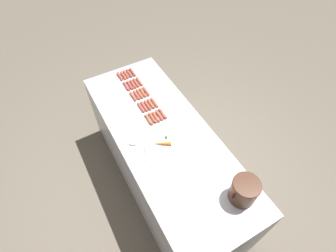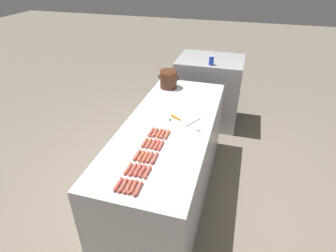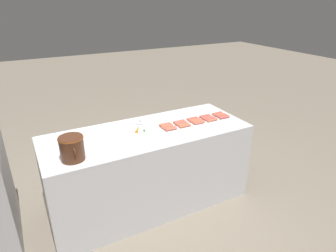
# 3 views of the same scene
# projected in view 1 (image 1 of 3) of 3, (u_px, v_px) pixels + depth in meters

# --- Properties ---
(ground_plane) EXTENTS (20.00, 20.00, 0.00)m
(ground_plane) POSITION_uv_depth(u_px,v_px,m) (165.00, 180.00, 3.13)
(ground_plane) COLOR #756B5B
(griddle_counter) EXTENTS (0.84, 2.18, 0.91)m
(griddle_counter) POSITION_uv_depth(u_px,v_px,m) (165.00, 161.00, 2.77)
(griddle_counter) COLOR #BCBCC1
(griddle_counter) RESTS_ON ground_plane
(hot_dog_0) EXTENTS (0.03, 0.15, 0.03)m
(hot_dog_0) POSITION_uv_depth(u_px,v_px,m) (133.00, 72.00, 2.94)
(hot_dog_0) COLOR #B84F47
(hot_dog_0) RESTS_ON griddle_counter
(hot_dog_1) EXTENTS (0.03, 0.15, 0.03)m
(hot_dog_1) POSITION_uv_depth(u_px,v_px,m) (139.00, 81.00, 2.84)
(hot_dog_1) COLOR #BB5B42
(hot_dog_1) RESTS_ON griddle_counter
(hot_dog_2) EXTENTS (0.03, 0.15, 0.03)m
(hot_dog_2) POSITION_uv_depth(u_px,v_px,m) (146.00, 91.00, 2.75)
(hot_dog_2) COLOR #B75647
(hot_dog_2) RESTS_ON griddle_counter
(hot_dog_3) EXTENTS (0.03, 0.15, 0.03)m
(hot_dog_3) POSITION_uv_depth(u_px,v_px,m) (154.00, 102.00, 2.65)
(hot_dog_3) COLOR #B55D44
(hot_dog_3) RESTS_ON griddle_counter
(hot_dog_4) EXTENTS (0.03, 0.15, 0.03)m
(hot_dog_4) POSITION_uv_depth(u_px,v_px,m) (163.00, 114.00, 2.55)
(hot_dog_4) COLOR #B45545
(hot_dog_4) RESTS_ON griddle_counter
(hot_dog_5) EXTENTS (0.04, 0.15, 0.03)m
(hot_dog_5) POSITION_uv_depth(u_px,v_px,m) (129.00, 73.00, 2.93)
(hot_dog_5) COLOR #B15244
(hot_dog_5) RESTS_ON griddle_counter
(hot_dog_6) EXTENTS (0.03, 0.15, 0.03)m
(hot_dog_6) POSITION_uv_depth(u_px,v_px,m) (136.00, 83.00, 2.83)
(hot_dog_6) COLOR #BC5046
(hot_dog_6) RESTS_ON griddle_counter
(hot_dog_7) EXTENTS (0.04, 0.15, 0.03)m
(hot_dog_7) POSITION_uv_depth(u_px,v_px,m) (143.00, 92.00, 2.74)
(hot_dog_7) COLOR #BE5C3E
(hot_dog_7) RESTS_ON griddle_counter
(hot_dog_8) EXTENTS (0.03, 0.15, 0.03)m
(hot_dog_8) POSITION_uv_depth(u_px,v_px,m) (151.00, 104.00, 2.64)
(hot_dog_8) COLOR #BA5E3F
(hot_dog_8) RESTS_ON griddle_counter
(hot_dog_9) EXTENTS (0.03, 0.15, 0.03)m
(hot_dog_9) POSITION_uv_depth(u_px,v_px,m) (159.00, 115.00, 2.54)
(hot_dog_9) COLOR #B15B45
(hot_dog_9) RESTS_ON griddle_counter
(hot_dog_10) EXTENTS (0.04, 0.15, 0.03)m
(hot_dog_10) POSITION_uv_depth(u_px,v_px,m) (126.00, 74.00, 2.91)
(hot_dog_10) COLOR #B55646
(hot_dog_10) RESTS_ON griddle_counter
(hot_dog_11) EXTENTS (0.03, 0.15, 0.03)m
(hot_dog_11) POSITION_uv_depth(u_px,v_px,m) (133.00, 84.00, 2.82)
(hot_dog_11) COLOR #BA5343
(hot_dog_11) RESTS_ON griddle_counter
(hot_dog_12) EXTENTS (0.03, 0.15, 0.03)m
(hot_dog_12) POSITION_uv_depth(u_px,v_px,m) (140.00, 94.00, 2.72)
(hot_dog_12) COLOR #BD5B40
(hot_dog_12) RESTS_ON griddle_counter
(hot_dog_13) EXTENTS (0.03, 0.15, 0.03)m
(hot_dog_13) POSITION_uv_depth(u_px,v_px,m) (148.00, 105.00, 2.62)
(hot_dog_13) COLOR #BA5045
(hot_dog_13) RESTS_ON griddle_counter
(hot_dog_14) EXTENTS (0.04, 0.15, 0.03)m
(hot_dog_14) POSITION_uv_depth(u_px,v_px,m) (156.00, 117.00, 2.53)
(hot_dog_14) COLOR #BC593D
(hot_dog_14) RESTS_ON griddle_counter
(hot_dog_15) EXTENTS (0.04, 0.15, 0.03)m
(hot_dog_15) POSITION_uv_depth(u_px,v_px,m) (123.00, 75.00, 2.90)
(hot_dog_15) COLOR #B2573D
(hot_dog_15) RESTS_ON griddle_counter
(hot_dog_16) EXTENTS (0.04, 0.15, 0.03)m
(hot_dog_16) POSITION_uv_depth(u_px,v_px,m) (130.00, 85.00, 2.81)
(hot_dog_16) COLOR #B85042
(hot_dog_16) RESTS_ON griddle_counter
(hot_dog_17) EXTENTS (0.03, 0.15, 0.03)m
(hot_dog_17) POSITION_uv_depth(u_px,v_px,m) (137.00, 95.00, 2.71)
(hot_dog_17) COLOR #B45741
(hot_dog_17) RESTS_ON griddle_counter
(hot_dog_18) EXTENTS (0.03, 0.15, 0.03)m
(hot_dog_18) POSITION_uv_depth(u_px,v_px,m) (144.00, 106.00, 2.62)
(hot_dog_18) COLOR #BE5442
(hot_dog_18) RESTS_ON griddle_counter
(hot_dog_19) EXTENTS (0.04, 0.15, 0.03)m
(hot_dog_19) POSITION_uv_depth(u_px,v_px,m) (152.00, 118.00, 2.52)
(hot_dog_19) COLOR #B85741
(hot_dog_19) RESTS_ON griddle_counter
(hot_dog_20) EXTENTS (0.03, 0.15, 0.03)m
(hot_dog_20) POSITION_uv_depth(u_px,v_px,m) (120.00, 76.00, 2.89)
(hot_dog_20) COLOR #BC5046
(hot_dog_20) RESTS_ON griddle_counter
(hot_dog_21) EXTENTS (0.04, 0.15, 0.03)m
(hot_dog_21) POSITION_uv_depth(u_px,v_px,m) (126.00, 86.00, 2.79)
(hot_dog_21) COLOR #BE5046
(hot_dog_21) RESTS_ON griddle_counter
(hot_dog_22) EXTENTS (0.03, 0.15, 0.03)m
(hot_dog_22) POSITION_uv_depth(u_px,v_px,m) (133.00, 96.00, 2.70)
(hot_dog_22) COLOR #BE5645
(hot_dog_22) RESTS_ON griddle_counter
(hot_dog_23) EXTENTS (0.03, 0.15, 0.03)m
(hot_dog_23) POSITION_uv_depth(u_px,v_px,m) (141.00, 107.00, 2.61)
(hot_dog_23) COLOR #BB5146
(hot_dog_23) RESTS_ON griddle_counter
(hot_dog_24) EXTENTS (0.04, 0.15, 0.03)m
(hot_dog_24) POSITION_uv_depth(u_px,v_px,m) (149.00, 120.00, 2.51)
(hot_dog_24) COLOR #B65C40
(hot_dog_24) RESTS_ON griddle_counter
(bean_pot) EXTENTS (0.27, 0.22, 0.22)m
(bean_pot) POSITION_uv_depth(u_px,v_px,m) (244.00, 190.00, 1.95)
(bean_pot) COLOR #472616
(bean_pot) RESTS_ON griddle_counter
(serving_spoon) EXTENTS (0.16, 0.25, 0.02)m
(serving_spoon) POSITION_uv_depth(u_px,v_px,m) (137.00, 146.00, 2.33)
(serving_spoon) COLOR #B7B7BC
(serving_spoon) RESTS_ON griddle_counter
(carrot) EXTENTS (0.17, 0.11, 0.03)m
(carrot) POSITION_uv_depth(u_px,v_px,m) (162.00, 143.00, 2.34)
(carrot) COLOR orange
(carrot) RESTS_ON griddle_counter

